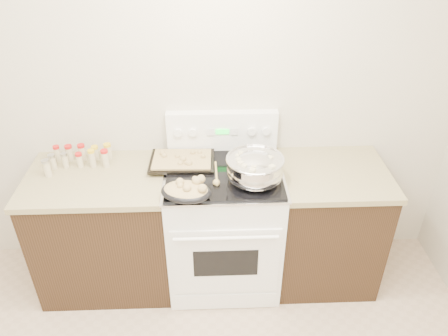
{
  "coord_description": "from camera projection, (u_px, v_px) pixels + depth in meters",
  "views": [
    {
      "loc": [
        0.26,
        -0.95,
        2.51
      ],
      "look_at": [
        0.35,
        1.37,
        1.0
      ],
      "focal_mm": 35.0,
      "sensor_mm": 36.0,
      "label": 1
    }
  ],
  "objects": [
    {
      "name": "roasting_pan",
      "position": [
        187.0,
        190.0,
        2.57
      ],
      "size": [
        0.34,
        0.28,
        0.12
      ],
      "color": "black",
      "rests_on": "kitchen_range"
    },
    {
      "name": "counter_right",
      "position": [
        325.0,
        224.0,
        3.13
      ],
      "size": [
        0.73,
        0.67,
        0.92
      ],
      "color": "black",
      "rests_on": "ground"
    },
    {
      "name": "wooden_spoon",
      "position": [
        216.0,
        179.0,
        2.74
      ],
      "size": [
        0.04,
        0.27,
        0.04
      ],
      "color": "tan",
      "rests_on": "kitchen_range"
    },
    {
      "name": "counter_left",
      "position": [
        106.0,
        230.0,
        3.08
      ],
      "size": [
        0.93,
        0.67,
        0.92
      ],
      "color": "black",
      "rests_on": "ground"
    },
    {
      "name": "mixing_bowl",
      "position": [
        255.0,
        169.0,
        2.7
      ],
      "size": [
        0.42,
        0.42,
        0.21
      ],
      "color": "silver",
      "rests_on": "kitchen_range"
    },
    {
      "name": "kitchen_range",
      "position": [
        224.0,
        224.0,
        3.09
      ],
      "size": [
        0.78,
        0.73,
        1.22
      ],
      "color": "white",
      "rests_on": "ground"
    },
    {
      "name": "room_shell",
      "position": [
        118.0,
        226.0,
        1.22
      ],
      "size": [
        4.1,
        3.6,
        2.75
      ],
      "color": "beige",
      "rests_on": "ground"
    },
    {
      "name": "blue_ladle",
      "position": [
        265.0,
        171.0,
        2.78
      ],
      "size": [
        0.1,
        0.27,
        0.1
      ],
      "color": "#88B5CB",
      "rests_on": "kitchen_range"
    },
    {
      "name": "baking_sheet",
      "position": [
        182.0,
        160.0,
        2.91
      ],
      "size": [
        0.44,
        0.31,
        0.06
      ],
      "color": "black",
      "rests_on": "kitchen_range"
    },
    {
      "name": "spice_jars",
      "position": [
        79.0,
        157.0,
        2.92
      ],
      "size": [
        0.4,
        0.24,
        0.13
      ],
      "color": "#BFB28C",
      "rests_on": "counter_left"
    }
  ]
}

